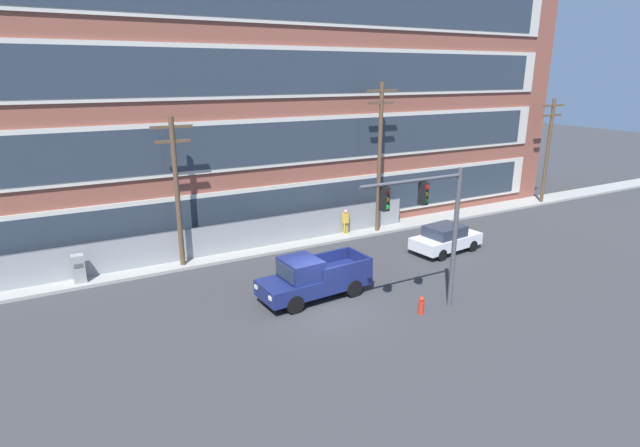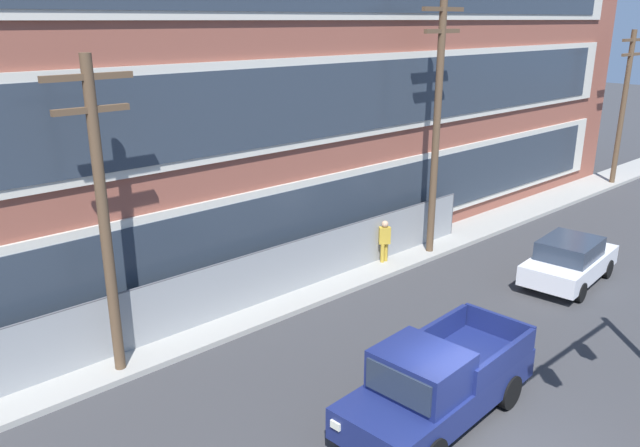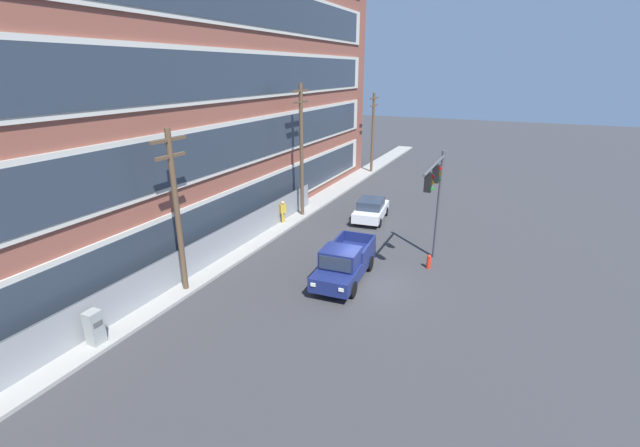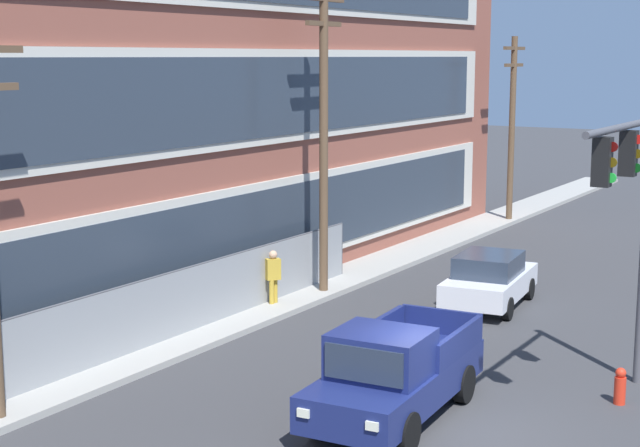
% 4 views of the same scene
% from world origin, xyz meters
% --- Properties ---
extents(ground_plane, '(160.00, 160.00, 0.00)m').
position_xyz_m(ground_plane, '(0.00, 0.00, 0.00)').
color(ground_plane, '#38383A').
extents(sidewalk_building_side, '(80.00, 1.89, 0.16)m').
position_xyz_m(sidewalk_building_side, '(0.00, 8.07, 0.08)').
color(sidewalk_building_side, '#9E9B93').
rests_on(sidewalk_building_side, ground).
extents(brick_mill_building, '(48.55, 9.26, 19.56)m').
position_xyz_m(brick_mill_building, '(0.51, 13.35, 9.79)').
color(brick_mill_building, brown).
rests_on(brick_mill_building, ground).
extents(chain_link_fence, '(23.75, 0.06, 1.85)m').
position_xyz_m(chain_link_fence, '(-1.55, 8.26, 0.94)').
color(chain_link_fence, gray).
rests_on(chain_link_fence, ground).
extents(traffic_signal_mast, '(4.92, 0.43, 6.08)m').
position_xyz_m(traffic_signal_mast, '(3.49, -2.45, 4.28)').
color(traffic_signal_mast, '#4C4C51').
rests_on(traffic_signal_mast, ground).
extents(pickup_truck_navy, '(5.26, 2.26, 1.98)m').
position_xyz_m(pickup_truck_navy, '(-0.01, 1.12, 0.94)').
color(pickup_truck_navy, navy).
rests_on(pickup_truck_navy, ground).
extents(sedan_white, '(4.31, 2.29, 1.56)m').
position_xyz_m(sedan_white, '(9.42, 2.85, 0.80)').
color(sedan_white, silver).
rests_on(sedan_white, ground).
extents(utility_pole_near_corner, '(2.02, 0.26, 7.75)m').
position_xyz_m(utility_pole_near_corner, '(-4.20, 7.62, 4.25)').
color(utility_pole_near_corner, brown).
rests_on(utility_pole_near_corner, ground).
extents(utility_pole_midblock, '(2.11, 0.26, 9.24)m').
position_xyz_m(utility_pole_midblock, '(8.09, 7.61, 5.03)').
color(utility_pole_midblock, brown).
rests_on(utility_pole_midblock, ground).
extents(utility_pole_far_east, '(2.25, 0.26, 7.94)m').
position_xyz_m(utility_pole_far_east, '(23.51, 7.52, 4.39)').
color(utility_pole_far_east, brown).
rests_on(utility_pole_far_east, ground).
extents(electrical_cabinet, '(0.55, 0.51, 1.53)m').
position_xyz_m(electrical_cabinet, '(-9.06, 7.70, 0.76)').
color(electrical_cabinet, '#939993').
rests_on(electrical_cabinet, ground).
extents(pedestrian_near_cabinet, '(0.46, 0.44, 1.69)m').
position_xyz_m(pedestrian_near_cabinet, '(6.00, 8.02, 0.97)').
color(pedestrian_near_cabinet, '#B7932D').
rests_on(pedestrian_near_cabinet, ground).
extents(fire_hydrant, '(0.24, 0.24, 0.78)m').
position_xyz_m(fire_hydrant, '(3.26, -2.47, 0.38)').
color(fire_hydrant, red).
rests_on(fire_hydrant, ground).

